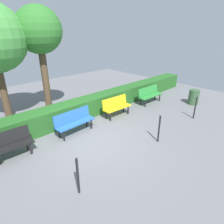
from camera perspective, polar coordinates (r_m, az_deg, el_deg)
name	(u,v)px	position (r m, az deg, el deg)	size (l,w,h in m)	color
ground_plane	(92,140)	(7.04, -5.98, -8.29)	(18.96, 18.96, 0.00)	slate
bench_green	(150,94)	(10.49, 11.04, 5.19)	(1.56, 0.50, 0.86)	#2D8C38
bench_yellow	(116,106)	(8.71, 1.27, 1.82)	(1.41, 0.51, 0.86)	yellow
bench_blue	(74,121)	(7.42, -11.06, -2.60)	(1.60, 0.52, 0.86)	blue
bench_black	(5,145)	(6.65, -28.89, -8.59)	(1.55, 0.50, 0.86)	black
hedge_row	(84,108)	(8.77, -8.25, 1.23)	(14.96, 0.80, 0.82)	#266023
tree_near	(39,32)	(9.03, -20.73, 21.17)	(1.90, 1.90, 4.58)	brown
railing_post_near	(195,108)	(9.17, 23.27, 1.12)	(0.06, 0.06, 1.00)	black
railing_post_mid	(159,129)	(6.88, 13.69, -4.85)	(0.06, 0.06, 1.00)	black
railing_post_far	(78,176)	(4.84, -10.03, -18.11)	(0.06, 0.06, 1.00)	black
trash_bin	(194,97)	(11.01, 22.91, 4.08)	(0.52, 0.52, 0.77)	#385938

